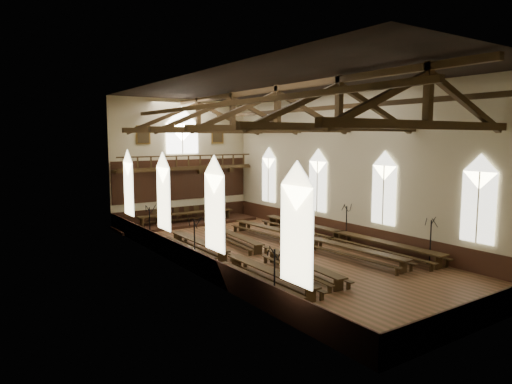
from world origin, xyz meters
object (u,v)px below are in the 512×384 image
Objects in this scene: dais at (187,223)px; candelabrum_right_near at (430,250)px; refectory_row_b at (266,250)px; candelabrum_left_near at (274,290)px; high_table at (187,214)px; candelabrum_right_mid at (346,230)px; refectory_row_a at (229,257)px; candelabrum_left_mid at (195,253)px; refectory_row_c at (308,240)px; candelabrum_right_far at (285,217)px; refectory_row_d at (340,235)px; candelabrum_left_far at (150,233)px.

dais is 19.00m from candelabrum_right_near.
refectory_row_b is 5.18× the size of candelabrum_left_near.
candelabrum_right_mid reaches higher than high_table.
candelabrum_left_near reaches higher than candelabrum_right_mid.
refectory_row_a is 5.15× the size of candelabrum_left_mid.
refectory_row_c is 5.79× the size of candelabrum_right_far.
candelabrum_left_mid is at bearing 149.82° from candelabrum_right_near.
refectory_row_d is at bearing -171.46° from candelabrum_right_mid.
candelabrum_left_far is at bearing 141.25° from refectory_row_c.
dais is 4.19× the size of candelabrum_left_mid.
refectory_row_a is at bearing -75.97° from candelabrum_left_far.
refectory_row_b is 5.32× the size of candelabrum_right_near.
refectory_row_a is 11.73m from candelabrum_right_far.
candelabrum_right_near is (6.00, -18.01, -0.05)m from high_table.
candelabrum_left_near is (-4.34, -6.63, 0.32)m from refectory_row_b.
refectory_row_d is 12.46m from candelabrum_left_near.
high_table is 3.12× the size of candelabrum_right_mid.
candelabrum_right_near is (6.00, -18.01, 0.68)m from dais.
refectory_row_a is at bearing -142.92° from candelabrum_right_far.
candelabrum_right_far is (11.10, 0.07, -0.03)m from candelabrum_left_far.
candelabrum_left_mid is 11.10m from candelabrum_right_mid.
candelabrum_left_near is 1.03× the size of candelabrum_right_near.
candelabrum_left_mid is (-5.10, -11.56, 0.00)m from high_table.
dais is 4.56× the size of candelabrum_right_far.
refectory_row_b is 7.93m from candelabrum_left_near.
candelabrum_left_far is (0.00, 6.35, -0.03)m from candelabrum_left_mid.
refectory_row_a is at bearing -105.34° from high_table.
candelabrum_right_far is at bearing 30.06° from candelabrum_left_mid.
candelabrum_left_far reaches higher than refectory_row_a.
refectory_row_c is 1.27× the size of dais.
candelabrum_left_near is 1.01× the size of candelabrum_left_far.
refectory_row_c is 10.09m from candelabrum_left_far.
candelabrum_left_mid is at bearing -113.79° from dais.
refectory_row_c is 0.96× the size of refectory_row_d.
refectory_row_a is 5.32× the size of candelabrum_left_near.
refectory_row_c is 7.88m from candelabrum_left_mid.
dais is 4.49× the size of candelabrum_right_mid.
refectory_row_c is at bearing 174.41° from refectory_row_d.
candelabrum_right_mid is at bearing 90.00° from candelabrum_right_near.
dais is 7.93m from candelabrum_right_far.
candelabrum_right_near is at bearing 3.15° from candelabrum_left_near.
candelabrum_left_mid is (0.00, 7.07, 0.03)m from candelabrum_left_near.
candelabrum_left_mid is 12.84m from candelabrum_right_near.
high_table reaches higher than refectory_row_b.
refectory_row_c is 7.25m from candelabrum_right_near.
refectory_row_b is at bearing 138.33° from candelabrum_right_near.
candelabrum_right_near is (9.35, -5.81, 0.26)m from refectory_row_a.
candelabrum_left_near is at bearing -146.62° from refectory_row_d.
candelabrum_left_mid reaches higher than dais.
candelabrum_right_far reaches higher than high_table.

